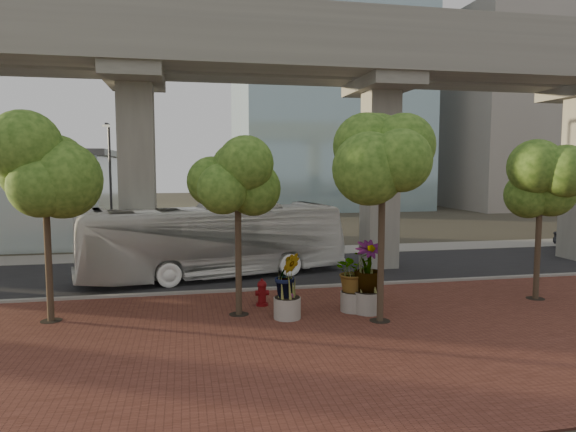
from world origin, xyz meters
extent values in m
plane|color=#363127|center=(0.00, 0.00, 0.00)|extent=(160.00, 160.00, 0.00)
cube|color=brown|center=(0.00, -8.00, 0.03)|extent=(70.00, 13.00, 0.06)
cube|color=black|center=(0.00, 2.00, 0.02)|extent=(90.00, 8.00, 0.04)
cube|color=gray|center=(0.00, -2.00, 0.08)|extent=(70.00, 0.25, 0.16)
cube|color=gray|center=(0.00, 7.50, 0.03)|extent=(90.00, 3.00, 0.06)
cube|color=gray|center=(0.00, 0.40, 10.50)|extent=(72.00, 2.40, 1.80)
cube|color=gray|center=(0.00, 3.60, 10.50)|extent=(72.00, 2.40, 1.80)
cube|color=gray|center=(0.00, -0.70, 11.90)|extent=(72.00, 0.12, 1.00)
cube|color=gray|center=(0.00, 4.70, 11.90)|extent=(72.00, 0.12, 1.00)
cube|color=gray|center=(38.00, 36.00, 12.00)|extent=(18.00, 16.00, 24.00)
imported|color=white|center=(-2.51, 1.16, 1.74)|extent=(12.81, 5.56, 3.48)
cylinder|color=#670B0E|center=(-1.10, -4.36, 0.11)|extent=(0.45, 0.45, 0.10)
cylinder|color=#670B0E|center=(-1.10, -4.36, 0.47)|extent=(0.30, 0.30, 0.73)
sphere|color=#670B0E|center=(-1.10, -4.36, 0.84)|extent=(0.35, 0.35, 0.35)
cylinder|color=#670B0E|center=(-1.10, -4.36, 1.00)|extent=(0.10, 0.10, 0.13)
cylinder|color=#670B0E|center=(-1.10, -4.36, 0.54)|extent=(0.50, 0.20, 0.20)
cylinder|color=#ABA49A|center=(1.99, -5.73, 0.41)|extent=(0.91, 0.91, 0.71)
imported|color=#294C14|center=(1.99, -5.73, 1.52)|extent=(2.02, 2.02, 1.51)
cylinder|color=gray|center=(2.43, -6.05, 0.44)|extent=(0.98, 0.98, 0.77)
imported|color=#294C14|center=(2.43, -6.05, 1.73)|extent=(2.41, 2.41, 1.80)
cylinder|color=#B0A99F|center=(-0.50, -6.13, 0.42)|extent=(0.93, 0.93, 0.72)
imported|color=#294C14|center=(-0.50, -6.13, 1.56)|extent=(2.07, 2.07, 1.55)
cylinder|color=#4E3E2D|center=(-8.35, -4.84, 2.02)|extent=(0.22, 0.22, 3.92)
cylinder|color=black|center=(-8.35, -4.84, 0.07)|extent=(0.70, 0.70, 0.01)
cylinder|color=#4E3E2D|center=(-2.07, -5.34, 1.88)|extent=(0.22, 0.22, 3.65)
cylinder|color=black|center=(-2.07, -5.34, 0.07)|extent=(0.70, 0.70, 0.01)
cylinder|color=#4E3E2D|center=(2.50, -7.04, 2.07)|extent=(0.22, 0.22, 4.01)
cylinder|color=black|center=(2.50, -7.04, 0.07)|extent=(0.70, 0.70, 0.01)
cylinder|color=#4E3E2D|center=(9.59, -5.51, 1.76)|extent=(0.22, 0.22, 3.40)
cylinder|color=black|center=(9.59, -5.51, 0.07)|extent=(0.70, 0.70, 0.01)
cylinder|color=#28292D|center=(-7.69, 5.58, 3.71)|extent=(0.13, 0.13, 7.33)
cube|color=#28292D|center=(-7.69, 5.12, 7.37)|extent=(0.14, 0.92, 0.14)
cube|color=silver|center=(-7.69, 4.66, 7.28)|extent=(0.37, 0.18, 0.11)
cylinder|color=#303035|center=(7.58, 6.85, 4.34)|extent=(0.15, 0.15, 8.61)
cube|color=#303035|center=(7.58, 6.32, 8.65)|extent=(0.16, 1.08, 0.16)
cube|color=silver|center=(7.58, 5.78, 8.54)|extent=(0.43, 0.22, 0.13)
camera|label=1|loc=(-3.88, -22.92, 5.25)|focal=32.00mm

